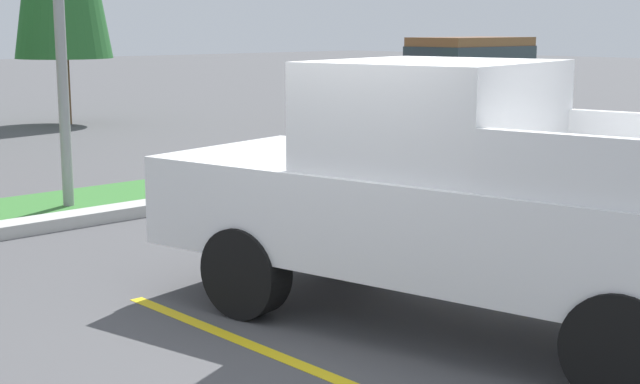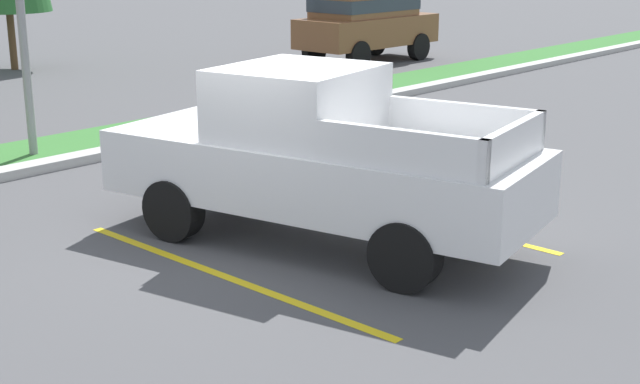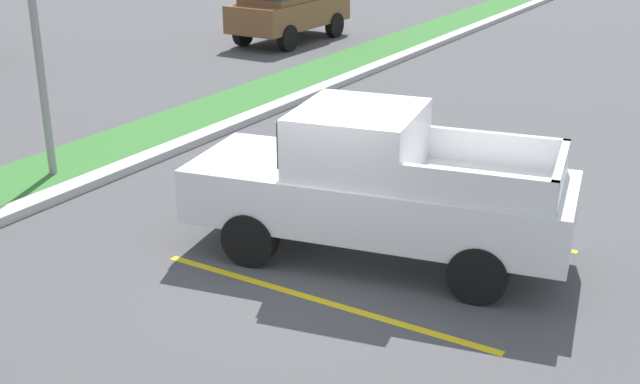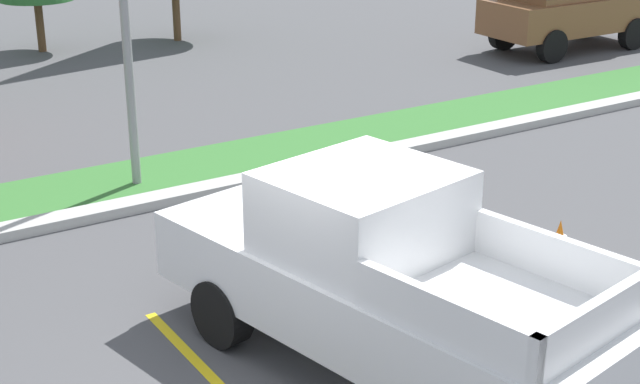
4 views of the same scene
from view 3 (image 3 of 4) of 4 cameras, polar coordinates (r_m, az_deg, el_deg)
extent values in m
plane|color=#4C4C4F|center=(11.36, 0.31, -4.83)|extent=(120.00, 120.00, 0.00)
cube|color=yellow|center=(10.34, -0.04, -7.56)|extent=(0.12, 4.80, 0.01)
cube|color=yellow|center=(12.84, 7.15, -1.82)|extent=(0.12, 4.80, 0.01)
cube|color=#B2B2AD|center=(14.34, -17.11, 0.17)|extent=(56.00, 0.40, 0.15)
cube|color=#387533|center=(15.16, -19.90, 0.77)|extent=(56.00, 1.80, 0.06)
cylinder|color=black|center=(11.16, -4.90, -3.24)|extent=(0.42, 0.80, 0.76)
cylinder|color=black|center=(12.60, -1.69, -0.26)|extent=(0.42, 0.80, 0.76)
cylinder|color=black|center=(10.35, 10.97, -5.60)|extent=(0.42, 0.80, 0.76)
cylinder|color=black|center=(11.89, 12.35, -2.11)|extent=(0.42, 0.80, 0.76)
cube|color=white|center=(11.21, 4.07, -0.34)|extent=(2.87, 5.47, 0.76)
cube|color=white|center=(11.02, 2.67, 3.73)|extent=(2.04, 1.91, 0.84)
cube|color=#2D3842|center=(11.26, -1.32, 4.40)|extent=(1.60, 0.37, 0.63)
cube|color=white|center=(9.93, 10.84, 0.16)|extent=(0.47, 1.88, 0.44)
cube|color=white|center=(11.52, 12.28, 2.99)|extent=(0.47, 1.88, 0.44)
cube|color=white|center=(10.65, 16.39, 1.10)|extent=(1.79, 0.45, 0.44)
cube|color=silver|center=(12.18, -7.56, 0.10)|extent=(1.80, 0.51, 0.28)
cylinder|color=black|center=(28.60, -1.96, 11.86)|extent=(0.80, 0.27, 0.80)
cylinder|color=black|center=(27.70, 1.03, 11.57)|extent=(0.80, 0.27, 0.80)
cylinder|color=black|center=(26.34, -5.39, 10.99)|extent=(0.80, 0.27, 0.80)
cylinder|color=black|center=(25.37, -2.26, 10.68)|extent=(0.80, 0.27, 0.80)
cube|color=brown|center=(26.90, -2.12, 12.40)|extent=(4.62, 1.88, 0.84)
cube|color=orange|center=(14.77, 7.07, 1.35)|extent=(0.36, 0.36, 0.04)
cone|color=orange|center=(14.67, 7.12, 2.45)|extent=(0.28, 0.28, 0.56)
cylinder|color=white|center=(14.66, 7.12, 2.56)|extent=(0.19, 0.19, 0.07)
camera|label=1|loc=(4.53, 21.75, -15.56)|focal=51.11mm
camera|label=2|loc=(3.15, 70.20, -21.37)|focal=49.44mm
camera|label=4|loc=(4.76, 60.72, 14.23)|focal=53.17mm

